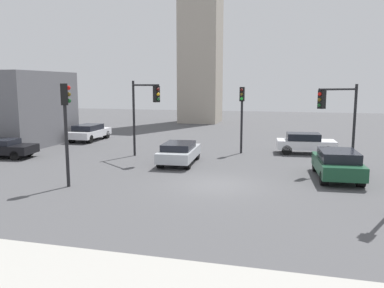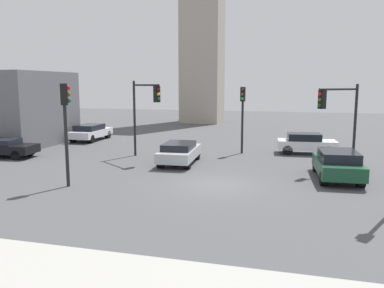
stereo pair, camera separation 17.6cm
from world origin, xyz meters
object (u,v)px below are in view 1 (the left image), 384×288
object	(u,v)px
car_3	(0,147)
car_5	(337,164)
traffic_light_4	(338,109)
car_0	(305,143)
traffic_light_3	(66,115)
car_4	(89,132)
traffic_light_0	(242,107)
car_2	(179,152)
traffic_light_1	(145,104)

from	to	relation	value
car_3	car_5	size ratio (longest dim) A/B	1.01
car_5	car_3	bearing A→B (deg)	83.98
traffic_light_4	car_0	xyz separation A→B (m)	(-1.58, 4.92, -2.68)
traffic_light_4	car_0	bearing A→B (deg)	-118.48
traffic_light_3	car_3	distance (m)	10.68
traffic_light_3	car_5	bearing A→B (deg)	-8.33
car_0	car_4	world-z (taller)	car_0
car_3	car_5	bearing A→B (deg)	-7.81
traffic_light_0	car_5	world-z (taller)	traffic_light_0
traffic_light_4	car_5	world-z (taller)	traffic_light_4
traffic_light_4	car_4	distance (m)	21.06
car_4	traffic_light_3	bearing A→B (deg)	-155.65
car_2	car_3	world-z (taller)	car_2
traffic_light_4	traffic_light_1	bearing A→B (deg)	-47.73
traffic_light_4	car_5	size ratio (longest dim) A/B	1.04
traffic_light_4	car_0	size ratio (longest dim) A/B	1.18
traffic_light_1	car_3	distance (m)	10.28
traffic_light_4	car_4	world-z (taller)	traffic_light_4
car_4	car_2	bearing A→B (deg)	-127.68
car_0	car_5	bearing A→B (deg)	-84.26
traffic_light_3	car_3	world-z (taller)	traffic_light_3
car_0	car_2	xyz separation A→B (m)	(-7.64, -5.61, -0.05)
traffic_light_1	car_2	size ratio (longest dim) A/B	1.11
car_0	traffic_light_4	bearing A→B (deg)	-77.39
traffic_light_3	car_0	size ratio (longest dim) A/B	1.18
traffic_light_1	car_0	xyz separation A→B (m)	(10.24, 4.61, -2.83)
car_2	traffic_light_4	bearing A→B (deg)	-89.55
traffic_light_3	car_5	distance (m)	13.80
traffic_light_0	car_3	size ratio (longest dim) A/B	0.98
car_2	traffic_light_1	bearing A→B (deg)	65.36
traffic_light_1	traffic_light_4	size ratio (longest dim) A/B	1.04
traffic_light_0	traffic_light_1	xyz separation A→B (m)	(-5.84, -3.68, 0.32)
traffic_light_3	car_0	xyz separation A→B (m)	(11.22, 12.24, -2.66)
traffic_light_4	car_4	size ratio (longest dim) A/B	1.04
traffic_light_4	car_4	xyz separation A→B (m)	(-19.67, 7.04, -2.70)
car_5	traffic_light_4	bearing A→B (deg)	-7.67
car_4	car_5	bearing A→B (deg)	-117.15
car_5	car_2	bearing A→B (deg)	74.94
car_2	car_5	world-z (taller)	car_5
traffic_light_4	car_2	size ratio (longest dim) A/B	1.06
traffic_light_1	car_0	distance (m)	11.59
car_4	car_5	world-z (taller)	car_5
traffic_light_4	car_2	world-z (taller)	traffic_light_4
traffic_light_0	car_4	size ratio (longest dim) A/B	1.00
traffic_light_0	traffic_light_3	bearing A→B (deg)	-28.71
car_0	car_3	xyz separation A→B (m)	(-19.89, -6.63, -0.10)
traffic_light_0	car_3	distance (m)	16.70
traffic_light_1	car_4	world-z (taller)	traffic_light_1
car_0	car_3	size ratio (longest dim) A/B	0.87
traffic_light_0	car_5	size ratio (longest dim) A/B	1.00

